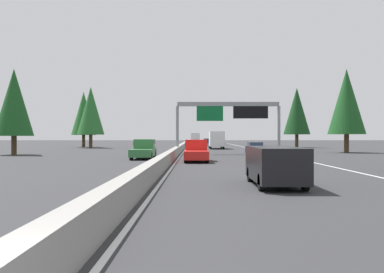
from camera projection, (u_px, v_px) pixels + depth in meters
name	position (u px, v px, depth m)	size (l,w,h in m)	color
ground_plane	(183.00, 150.00, 63.30)	(320.00, 320.00, 0.00)	#2D2D30
median_barrier	(184.00, 145.00, 83.30)	(180.00, 0.56, 0.90)	gray
shoulder_stripe_right	(250.00, 148.00, 73.22)	(160.00, 0.16, 0.01)	silver
shoulder_stripe_median	(186.00, 148.00, 73.30)	(160.00, 0.16, 0.01)	silver
sign_gantry_overhead	(230.00, 113.00, 50.49)	(0.50, 12.68, 6.30)	gray
minivan_mid_left	(275.00, 164.00, 18.10)	(5.00, 1.95, 1.69)	black
pickup_mid_right	(196.00, 151.00, 35.73)	(5.60, 2.00, 1.86)	red
sedan_mid_center	(255.00, 149.00, 49.21)	(4.40, 1.80, 1.47)	#1E4793
sedan_far_center	(221.00, 142.00, 112.22)	(4.40, 1.80, 1.47)	#1E4793
box_truck_distant_b	(216.00, 139.00, 71.51)	(8.50, 2.40, 2.95)	white
sedan_near_right	(206.00, 141.00, 124.30)	(4.40, 1.80, 1.47)	#1E4793
bus_far_left	(195.00, 138.00, 125.82)	(11.50, 2.55, 3.10)	white
minivan_near_center	(195.00, 141.00, 110.84)	(5.00, 1.95, 1.69)	silver
oncoming_near	(144.00, 149.00, 39.94)	(5.60, 2.00, 1.86)	#2D6B38
conifer_right_mid	(347.00, 102.00, 54.83)	(4.85, 4.85, 11.03)	#4C3823
conifer_right_far	(297.00, 111.00, 79.22)	(5.01, 5.01, 11.39)	#4C3823
conifer_left_near	(14.00, 102.00, 48.03)	(4.39, 4.39, 9.97)	#4C3823
conifer_left_mid	(91.00, 111.00, 76.02)	(4.92, 4.92, 11.18)	#4C3823
conifer_left_far	(84.00, 114.00, 82.35)	(4.81, 4.81, 10.93)	#4C3823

